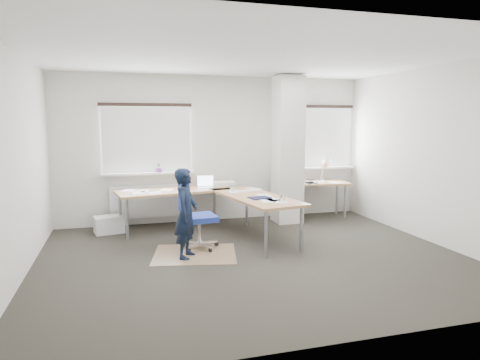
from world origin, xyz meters
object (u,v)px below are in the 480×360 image
object	(u,v)px
task_chair	(197,229)
person	(186,213)
desk_main	(215,194)
desk_side	(312,184)

from	to	relation	value
task_chair	person	xyz separation A→B (m)	(-0.22, -0.37, 0.34)
person	task_chair	bearing A→B (deg)	-4.87
desk_main	desk_side	size ratio (longest dim) A/B	1.88
desk_main	task_chair	world-z (taller)	task_chair
desk_main	desk_side	bearing A→B (deg)	8.72
desk_main	desk_side	distance (m)	2.29
desk_main	task_chair	size ratio (longest dim) A/B	2.57
desk_main	task_chair	bearing A→B (deg)	-130.85
person	desk_side	bearing A→B (deg)	-31.03
desk_main	person	xyz separation A→B (m)	(-0.68, -1.15, -0.05)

